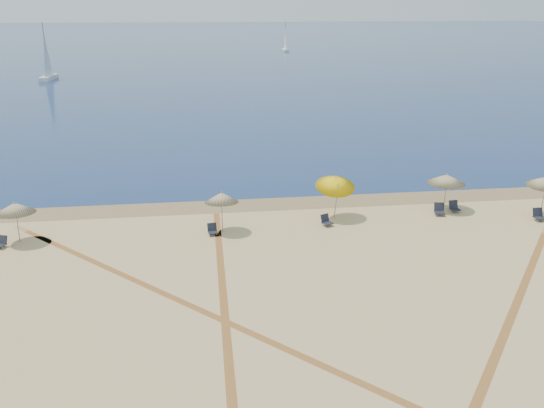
{
  "coord_description": "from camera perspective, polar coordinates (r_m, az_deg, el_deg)",
  "views": [
    {
      "loc": [
        -4.33,
        -11.38,
        12.02
      ],
      "look_at": [
        0.0,
        20.0,
        1.3
      ],
      "focal_mm": 39.11,
      "sensor_mm": 36.0,
      "label": 1
    }
  ],
  "objects": [
    {
      "name": "chair_6",
      "position": [
        37.99,
        24.29,
        -0.98
      ],
      "size": [
        0.59,
        0.69,
        0.7
      ],
      "rotation": [
        0.0,
        0.0,
        -0.01
      ],
      "color": "black",
      "rests_on": "ground"
    },
    {
      "name": "chair_4",
      "position": [
        36.89,
        15.81,
        -0.54
      ],
      "size": [
        0.73,
        0.8,
        0.71
      ],
      "rotation": [
        0.0,
        0.0,
        -0.22
      ],
      "color": "black",
      "rests_on": "ground"
    },
    {
      "name": "umbrella_1",
      "position": [
        33.71,
        -23.49,
        -0.35
      ],
      "size": [
        2.05,
        2.06,
        2.26
      ],
      "color": "gray",
      "rests_on": "ground"
    },
    {
      "name": "umbrella_2",
      "position": [
        32.48,
        -4.88,
        0.63
      ],
      "size": [
        1.87,
        1.9,
        2.33
      ],
      "color": "gray",
      "rests_on": "ground"
    },
    {
      "name": "chair_1",
      "position": [
        33.87,
        -24.61,
        -3.39
      ],
      "size": [
        0.7,
        0.74,
        0.61
      ],
      "rotation": [
        0.0,
        0.0,
        -0.39
      ],
      "color": "black",
      "rests_on": "ground"
    },
    {
      "name": "sailboat_1",
      "position": [
        164.64,
        1.28,
        15.32
      ],
      "size": [
        1.41,
        5.21,
        7.73
      ],
      "rotation": [
        0.0,
        0.0,
        0.02
      ],
      "color": "white",
      "rests_on": "ocean"
    },
    {
      "name": "chair_5",
      "position": [
        37.74,
        17.14,
        -0.27
      ],
      "size": [
        0.59,
        0.68,
        0.67
      ],
      "rotation": [
        0.0,
        0.0,
        0.06
      ],
      "color": "black",
      "rests_on": "ground"
    },
    {
      "name": "chair_2",
      "position": [
        32.66,
        -5.75,
        -2.49
      ],
      "size": [
        0.58,
        0.66,
        0.61
      ],
      "rotation": [
        0.0,
        0.0,
        0.13
      ],
      "color": "black",
      "rests_on": "ground"
    },
    {
      "name": "umbrella_4",
      "position": [
        37.47,
        16.45,
        2.32
      ],
      "size": [
        2.3,
        2.32,
        2.29
      ],
      "color": "gray",
      "rests_on": "ground"
    },
    {
      "name": "wet_sand",
      "position": [
        37.62,
        -0.83,
        0.06
      ],
      "size": [
        500.0,
        500.0,
        0.0
      ],
      "primitive_type": "plane",
      "color": "olive",
      "rests_on": "ground"
    },
    {
      "name": "ocean",
      "position": [
        236.73,
        -7.05,
        15.65
      ],
      "size": [
        500.0,
        500.0,
        0.0
      ],
      "primitive_type": "plane",
      "color": "#0C2151",
      "rests_on": "ground"
    },
    {
      "name": "umbrella_3",
      "position": [
        34.56,
        6.14,
        2.08
      ],
      "size": [
        2.32,
        2.38,
        2.82
      ],
      "color": "gray",
      "rests_on": "ground"
    },
    {
      "name": "sailboat_0",
      "position": [
        107.59,
        -20.84,
        12.59
      ],
      "size": [
        1.99,
        6.26,
        9.19
      ],
      "rotation": [
        0.0,
        0.0,
        -0.07
      ],
      "color": "white",
      "rests_on": "ocean"
    },
    {
      "name": "tire_tracks",
      "position": [
        23.73,
        2.54,
        -11.75
      ],
      "size": [
        51.27,
        45.16,
        0.0
      ],
      "color": "tan",
      "rests_on": "ground"
    },
    {
      "name": "chair_3",
      "position": [
        33.96,
        5.25,
        -1.61
      ],
      "size": [
        0.73,
        0.78,
        0.64
      ],
      "rotation": [
        0.0,
        0.0,
        0.43
      ],
      "color": "black",
      "rests_on": "ground"
    }
  ]
}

